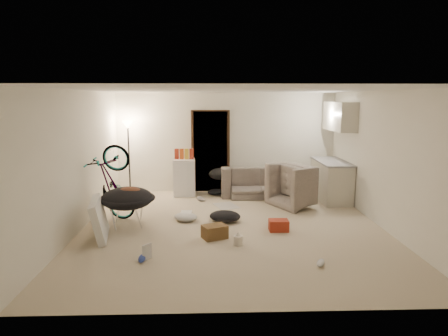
{
  "coord_description": "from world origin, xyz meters",
  "views": [
    {
      "loc": [
        -0.39,
        -7.09,
        2.35
      ],
      "look_at": [
        -0.14,
        0.6,
        1.01
      ],
      "focal_mm": 32.0,
      "sensor_mm": 36.0,
      "label": 1
    }
  ],
  "objects_px": {
    "saucer_chair": "(127,203)",
    "floor_lamp": "(128,142)",
    "armchair": "(303,190)",
    "juicer": "(238,240)",
    "kitchen_counter": "(331,181)",
    "mini_fridge": "(184,177)",
    "drink_case_b": "(279,225)",
    "drink_case_a": "(215,232)",
    "bicycle": "(113,200)",
    "sofa": "(259,184)",
    "tv_box": "(99,219)"
  },
  "relations": [
    {
      "from": "saucer_chair",
      "to": "juicer",
      "type": "relative_size",
      "value": 4.58
    },
    {
      "from": "armchair",
      "to": "bicycle",
      "type": "bearing_deg",
      "value": 77.29
    },
    {
      "from": "floor_lamp",
      "to": "drink_case_a",
      "type": "relative_size",
      "value": 4.56
    },
    {
      "from": "saucer_chair",
      "to": "drink_case_a",
      "type": "bearing_deg",
      "value": -24.36
    },
    {
      "from": "saucer_chair",
      "to": "drink_case_b",
      "type": "relative_size",
      "value": 2.97
    },
    {
      "from": "bicycle",
      "to": "saucer_chair",
      "type": "relative_size",
      "value": 1.5
    },
    {
      "from": "sofa",
      "to": "juicer",
      "type": "height_order",
      "value": "sofa"
    },
    {
      "from": "mini_fridge",
      "to": "tv_box",
      "type": "relative_size",
      "value": 0.89
    },
    {
      "from": "drink_case_b",
      "to": "floor_lamp",
      "type": "bearing_deg",
      "value": 138.89
    },
    {
      "from": "sofa",
      "to": "drink_case_b",
      "type": "relative_size",
      "value": 5.42
    },
    {
      "from": "sofa",
      "to": "drink_case_a",
      "type": "xyz_separation_m",
      "value": [
        -1.13,
        -3.03,
        -0.16
      ]
    },
    {
      "from": "floor_lamp",
      "to": "armchair",
      "type": "relative_size",
      "value": 1.72
    },
    {
      "from": "armchair",
      "to": "drink_case_a",
      "type": "bearing_deg",
      "value": 109.19
    },
    {
      "from": "floor_lamp",
      "to": "saucer_chair",
      "type": "relative_size",
      "value": 1.77
    },
    {
      "from": "floor_lamp",
      "to": "juicer",
      "type": "distance_m",
      "value": 4.49
    },
    {
      "from": "juicer",
      "to": "armchair",
      "type": "bearing_deg",
      "value": 56.72
    },
    {
      "from": "juicer",
      "to": "drink_case_a",
      "type": "bearing_deg",
      "value": 138.5
    },
    {
      "from": "floor_lamp",
      "to": "bicycle",
      "type": "xyz_separation_m",
      "value": [
        0.1,
        -2.16,
        -0.9
      ]
    },
    {
      "from": "armchair",
      "to": "drink_case_a",
      "type": "relative_size",
      "value": 2.65
    },
    {
      "from": "saucer_chair",
      "to": "floor_lamp",
      "type": "bearing_deg",
      "value": 100.24
    },
    {
      "from": "bicycle",
      "to": "drink_case_b",
      "type": "xyz_separation_m",
      "value": [
        3.12,
        -0.73,
        -0.3
      ]
    },
    {
      "from": "juicer",
      "to": "bicycle",
      "type": "bearing_deg",
      "value": 148.9
    },
    {
      "from": "juicer",
      "to": "mini_fridge",
      "type": "bearing_deg",
      "value": 107.52
    },
    {
      "from": "kitchen_counter",
      "to": "armchair",
      "type": "distance_m",
      "value": 0.89
    },
    {
      "from": "armchair",
      "to": "mini_fridge",
      "type": "bearing_deg",
      "value": 42.17
    },
    {
      "from": "floor_lamp",
      "to": "kitchen_counter",
      "type": "xyz_separation_m",
      "value": [
        4.83,
        -0.65,
        -0.87
      ]
    },
    {
      "from": "sofa",
      "to": "juicer",
      "type": "relative_size",
      "value": 8.36
    },
    {
      "from": "bicycle",
      "to": "saucer_chair",
      "type": "xyz_separation_m",
      "value": [
        0.35,
        -0.35,
        0.03
      ]
    },
    {
      "from": "floor_lamp",
      "to": "drink_case_a",
      "type": "xyz_separation_m",
      "value": [
        2.06,
        -3.23,
        -1.19
      ]
    },
    {
      "from": "kitchen_counter",
      "to": "drink_case_a",
      "type": "xyz_separation_m",
      "value": [
        -2.77,
        -2.58,
        -0.33
      ]
    },
    {
      "from": "drink_case_a",
      "to": "juicer",
      "type": "height_order",
      "value": "drink_case_a"
    },
    {
      "from": "kitchen_counter",
      "to": "bicycle",
      "type": "height_order",
      "value": "kitchen_counter"
    },
    {
      "from": "mini_fridge",
      "to": "floor_lamp",
      "type": "bearing_deg",
      "value": 172.18
    },
    {
      "from": "kitchen_counter",
      "to": "sofa",
      "type": "xyz_separation_m",
      "value": [
        -1.64,
        0.45,
        -0.17
      ]
    },
    {
      "from": "armchair",
      "to": "juicer",
      "type": "xyz_separation_m",
      "value": [
        -1.62,
        -2.47,
        -0.25
      ]
    },
    {
      "from": "bicycle",
      "to": "tv_box",
      "type": "xyz_separation_m",
      "value": [
        0.0,
        -0.98,
        -0.07
      ]
    },
    {
      "from": "kitchen_counter",
      "to": "drink_case_b",
      "type": "height_order",
      "value": "kitchen_counter"
    },
    {
      "from": "floor_lamp",
      "to": "sofa",
      "type": "bearing_deg",
      "value": -3.59
    },
    {
      "from": "kitchen_counter",
      "to": "armchair",
      "type": "height_order",
      "value": "kitchen_counter"
    },
    {
      "from": "armchair",
      "to": "drink_case_b",
      "type": "distance_m",
      "value": 1.99
    },
    {
      "from": "saucer_chair",
      "to": "juicer",
      "type": "xyz_separation_m",
      "value": [
        1.99,
        -1.07,
        -0.34
      ]
    },
    {
      "from": "floor_lamp",
      "to": "armchair",
      "type": "distance_m",
      "value": 4.32
    },
    {
      "from": "tv_box",
      "to": "kitchen_counter",
      "type": "bearing_deg",
      "value": 16.77
    },
    {
      "from": "drink_case_b",
      "to": "juicer",
      "type": "bearing_deg",
      "value": -137.84
    },
    {
      "from": "mini_fridge",
      "to": "saucer_chair",
      "type": "xyz_separation_m",
      "value": [
        -0.89,
        -2.41,
        -0.02
      ]
    },
    {
      "from": "armchair",
      "to": "bicycle",
      "type": "xyz_separation_m",
      "value": [
        -3.97,
        -1.06,
        0.06
      ]
    },
    {
      "from": "saucer_chair",
      "to": "bicycle",
      "type": "bearing_deg",
      "value": 135.39
    },
    {
      "from": "drink_case_b",
      "to": "sofa",
      "type": "bearing_deg",
      "value": 91.42
    },
    {
      "from": "floor_lamp",
      "to": "saucer_chair",
      "type": "xyz_separation_m",
      "value": [
        0.45,
        -2.51,
        -0.88
      ]
    },
    {
      "from": "armchair",
      "to": "drink_case_b",
      "type": "height_order",
      "value": "armchair"
    }
  ]
}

